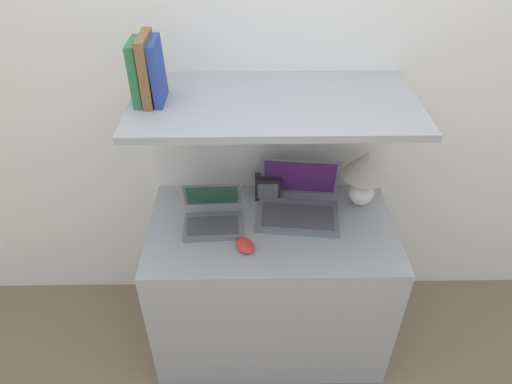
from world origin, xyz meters
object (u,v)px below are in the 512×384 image
Objects in this scene: laptop_small at (213,216)px; router_box at (268,187)px; book_blue at (157,71)px; computer_mouse at (245,245)px; book_brown at (147,69)px; table_lamp at (365,171)px; book_green at (137,72)px; laptop_large at (298,203)px.

router_box is at bearing 36.28° from laptop_small.
router_box is 0.51× the size of book_blue.
computer_mouse is 0.48× the size of book_brown.
router_box is (-0.43, 0.05, -0.13)m from table_lamp.
table_lamp is at bearing 5.61° from book_green.
table_lamp is 0.45m from router_box.
book_blue is (0.03, 0.00, -0.01)m from book_brown.
book_green is 0.98× the size of book_blue.
book_blue reaches higher than computer_mouse.
laptop_small is at bearing 130.01° from computer_mouse.
router_box is 0.48× the size of book_brown.
router_box is at bearing 16.30° from book_green.
computer_mouse is at bearing -28.83° from book_green.
book_green is (-0.49, -0.14, 0.63)m from router_box.
book_green is at bearing 180.00° from book_brown.
table_lamp is 1.05m from book_green.
computer_mouse is 0.52× the size of book_green.
laptop_small is at bearing -169.73° from laptop_large.
laptop_large reaches higher than router_box.
laptop_large is 1.59× the size of book_brown.
book_blue is (-0.31, 0.21, 0.67)m from computer_mouse.
book_blue reaches higher than book_green.
laptop_large is at bearing -39.64° from router_box.
table_lamp is 0.64m from computer_mouse.
computer_mouse is (-0.54, -0.30, -0.17)m from table_lamp.
book_green is (-0.92, -0.09, 0.50)m from table_lamp.
book_green reaches higher than laptop_large.
book_brown is at bearing -162.36° from router_box.
book_blue is (-0.17, 0.04, 0.65)m from laptop_small.
laptop_small is at bearing -169.16° from table_lamp.
laptop_large is 0.18m from router_box.
table_lamp is 2.41× the size of computer_mouse.
table_lamp is at bearing 29.19° from computer_mouse.
book_green is 0.07m from book_blue.
router_box is 0.81m from book_green.
table_lamp is 2.41× the size of router_box.
computer_mouse is at bearing -135.25° from laptop_large.
table_lamp is at bearing 6.10° from book_blue.
table_lamp is 1.09× the size of laptop_small.
book_blue is at bearing 0.00° from book_green.
computer_mouse is 0.37m from router_box.
laptop_large is 0.90m from book_green.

